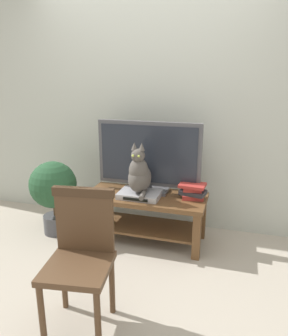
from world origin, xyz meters
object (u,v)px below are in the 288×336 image
Objects in this scene: tv_stand at (145,209)px; media_box at (140,194)px; book_stack at (193,191)px; potted_plant at (53,189)px; tv at (149,156)px; wooden_chair at (81,250)px; cat at (139,174)px.

tv_stand is 0.18m from media_box.
potted_plant is at bearing -173.24° from book_stack.
tv is (0.00, 0.11, 0.51)m from tv_stand.
wooden_chair is 1.37m from potted_plant.
cat is (-0.04, -0.07, 0.38)m from tv_stand.
tv is 0.23m from cat.
tv is at bearing 172.25° from book_stack.
wooden_chair reaches higher than book_stack.
media_box is 0.81× the size of cat.
wooden_chair is 1.19× the size of potted_plant.
tv is at bearing 13.49° from potted_plant.
book_stack is 1.41m from potted_plant.
tv_stand is 2.97× the size of media_box.
wooden_chair is at bearing -92.33° from cat.
tv_stand is 1.52× the size of potted_plant.
potted_plant is at bearing -175.91° from media_box.
potted_plant is at bearing -166.51° from tv.
media_box is at bearing -168.40° from book_stack.
tv_stand is at bearing -90.01° from tv.
tv is 1.04m from potted_plant.
potted_plant is (-0.95, -0.12, 0.15)m from tv_stand.
tv_stand is 1.20m from wooden_chair.
book_stack is at bearing 66.42° from wooden_chair.
cat is at bearing -102.42° from tv.
wooden_chair is (-0.05, -1.11, -0.18)m from cat.
media_box is at bearing 4.09° from potted_plant.
potted_plant is (-1.40, -0.17, -0.07)m from book_stack.
tv is 1.33× the size of potted_plant.
wooden_chair is at bearing -113.58° from book_stack.
media_box is 0.51× the size of potted_plant.
tv_stand is 0.97m from potted_plant.
book_stack is 0.34× the size of potted_plant.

